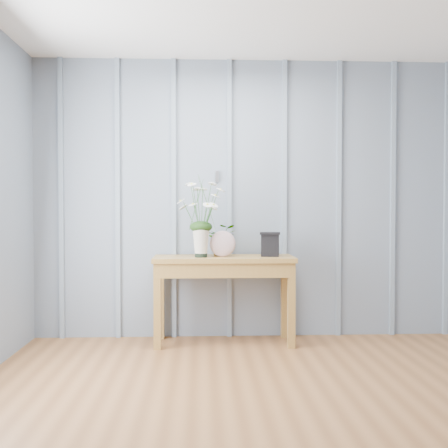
{
  "coord_description": "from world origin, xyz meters",
  "views": [
    {
      "loc": [
        -0.5,
        -2.49,
        1.15
      ],
      "look_at": [
        -0.31,
        1.94,
        1.03
      ],
      "focal_mm": 42.0,
      "sensor_mm": 36.0,
      "label": 1
    }
  ],
  "objects_px": {
    "sideboard": "(224,270)",
    "carved_box": "(270,244)",
    "daisy_vase": "(201,208)",
    "felt_disc_vessel": "(223,244)"
  },
  "relations": [
    {
      "from": "sideboard",
      "to": "carved_box",
      "type": "height_order",
      "value": "carved_box"
    },
    {
      "from": "daisy_vase",
      "to": "felt_disc_vessel",
      "type": "bearing_deg",
      "value": 5.71
    },
    {
      "from": "sideboard",
      "to": "felt_disc_vessel",
      "type": "distance_m",
      "value": 0.23
    },
    {
      "from": "felt_disc_vessel",
      "to": "carved_box",
      "type": "height_order",
      "value": "felt_disc_vessel"
    },
    {
      "from": "felt_disc_vessel",
      "to": "carved_box",
      "type": "distance_m",
      "value": 0.41
    },
    {
      "from": "felt_disc_vessel",
      "to": "carved_box",
      "type": "relative_size",
      "value": 1.07
    },
    {
      "from": "daisy_vase",
      "to": "carved_box",
      "type": "xyz_separation_m",
      "value": [
        0.59,
        0.04,
        -0.31
      ]
    },
    {
      "from": "daisy_vase",
      "to": "felt_disc_vessel",
      "type": "xyz_separation_m",
      "value": [
        0.18,
        0.02,
        -0.3
      ]
    },
    {
      "from": "sideboard",
      "to": "felt_disc_vessel",
      "type": "height_order",
      "value": "felt_disc_vessel"
    },
    {
      "from": "daisy_vase",
      "to": "carved_box",
      "type": "distance_m",
      "value": 0.67
    }
  ]
}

